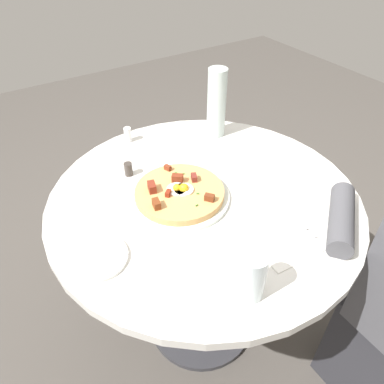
# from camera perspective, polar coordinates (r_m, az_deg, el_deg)

# --- Properties ---
(ground_plane) EXTENTS (6.00, 6.00, 0.00)m
(ground_plane) POSITION_cam_1_polar(r_m,az_deg,el_deg) (1.75, 1.36, -19.48)
(ground_plane) COLOR #4C4742
(dining_table) EXTENTS (0.99, 0.99, 0.74)m
(dining_table) POSITION_cam_1_polar(r_m,az_deg,el_deg) (1.29, 1.74, -6.53)
(dining_table) COLOR silver
(dining_table) RESTS_ON ground_plane
(pizza_plate) EXTENTS (0.32, 0.32, 0.01)m
(pizza_plate) POSITION_cam_1_polar(r_m,az_deg,el_deg) (1.16, -1.93, -0.74)
(pizza_plate) COLOR silver
(pizza_plate) RESTS_ON dining_table
(breakfast_pizza) EXTENTS (0.28, 0.28, 0.05)m
(breakfast_pizza) POSITION_cam_1_polar(r_m,az_deg,el_deg) (1.15, -2.00, -0.02)
(breakfast_pizza) COLOR tan
(breakfast_pizza) RESTS_ON pizza_plate
(bread_plate) EXTENTS (0.16, 0.16, 0.01)m
(bread_plate) POSITION_cam_1_polar(r_m,az_deg,el_deg) (1.01, -14.50, -9.86)
(bread_plate) COLOR white
(bread_plate) RESTS_ON dining_table
(napkin) EXTENTS (0.18, 0.15, 0.00)m
(napkin) POSITION_cam_1_polar(r_m,az_deg,el_deg) (1.05, 14.45, -7.81)
(napkin) COLOR white
(napkin) RESTS_ON dining_table
(fork) EXTENTS (0.18, 0.02, 0.00)m
(fork) POSITION_cam_1_polar(r_m,az_deg,el_deg) (1.04, 15.13, -8.27)
(fork) COLOR silver
(fork) RESTS_ON napkin
(knife) EXTENTS (0.18, 0.02, 0.00)m
(knife) POSITION_cam_1_polar(r_m,az_deg,el_deg) (1.06, 13.87, -7.04)
(knife) COLOR silver
(knife) RESTS_ON napkin
(water_glass) EXTENTS (0.07, 0.07, 0.14)m
(water_glass) POSITION_cam_1_polar(r_m,az_deg,el_deg) (0.88, 9.26, -12.70)
(water_glass) COLOR silver
(water_glass) RESTS_ON dining_table
(water_bottle) EXTENTS (0.07, 0.07, 0.26)m
(water_bottle) POSITION_cam_1_polar(r_m,az_deg,el_deg) (1.42, 3.85, 13.63)
(water_bottle) COLOR silver
(water_bottle) RESTS_ON dining_table
(salt_shaker) EXTENTS (0.03, 0.03, 0.06)m
(salt_shaker) POSITION_cam_1_polar(r_m,az_deg,el_deg) (1.44, -9.96, 8.79)
(salt_shaker) COLOR white
(salt_shaker) RESTS_ON dining_table
(pepper_shaker) EXTENTS (0.03, 0.03, 0.05)m
(pepper_shaker) POSITION_cam_1_polar(r_m,az_deg,el_deg) (1.26, -9.87, 3.53)
(pepper_shaker) COLOR #3F3833
(pepper_shaker) RESTS_ON dining_table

